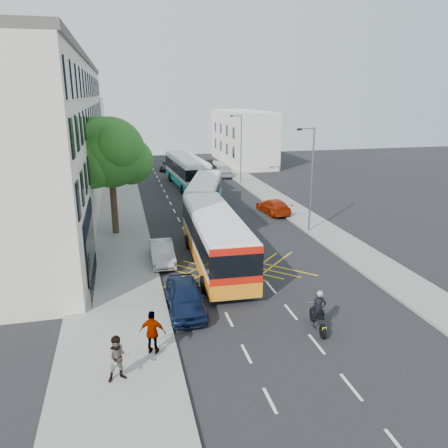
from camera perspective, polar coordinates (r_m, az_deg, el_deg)
ground at (r=22.57m, az=8.72°, el=-11.30°), size 120.00×120.00×0.00m
pavement_left at (r=34.96m, az=-13.91°, el=-1.20°), size 5.00×70.00×0.15m
pavement_right at (r=38.18m, az=10.80°, el=0.51°), size 3.00×70.00×0.15m
terrace_main at (r=43.46m, az=-21.94°, el=10.54°), size 8.30×45.00×13.50m
terrace_far at (r=73.83m, az=-18.60°, el=11.55°), size 8.00×20.00×10.00m
building_right at (r=69.30m, az=2.42°, el=11.27°), size 6.00×18.00×8.00m
street_tree at (r=33.60m, az=-14.67°, el=8.92°), size 6.30×5.70×8.80m
lamp_near at (r=33.97m, az=11.25°, el=6.36°), size 1.45×0.15×8.00m
lamp_far at (r=52.62m, az=2.13°, el=10.23°), size 1.45×0.15×8.00m
railings at (r=25.68m, az=-16.65°, el=-6.49°), size 0.08×5.60×1.14m
bus_near at (r=27.54m, az=-1.14°, el=-1.81°), size 3.32×12.13×3.39m
bus_mid at (r=40.39m, az=-2.52°, el=3.87°), size 5.39×10.89×2.99m
bus_far at (r=51.89m, az=-4.90°, el=6.98°), size 3.64×12.48×3.47m
motorbike at (r=20.85m, az=12.24°, el=-11.10°), size 0.75×2.23×1.98m
parked_car_blue at (r=22.21m, az=-5.09°, el=-9.44°), size 1.90×4.51×1.52m
parked_car_silver at (r=28.48m, az=-8.12°, el=-3.69°), size 1.46×4.16×1.37m
red_hatchback at (r=40.02m, az=6.46°, el=2.32°), size 2.30×4.74×1.33m
distant_car_grey at (r=63.44m, az=-7.36°, el=7.59°), size 2.75×4.89×1.29m
distant_car_silver at (r=57.67m, az=0.04°, el=6.94°), size 2.33×4.64×1.52m
distant_car_dark at (r=65.39m, az=-2.12°, el=7.95°), size 1.72×3.81×1.21m
pedestrian_near at (r=17.42m, az=-13.62°, el=-16.70°), size 0.99×0.82×1.83m
pedestrian_far at (r=18.71m, az=-9.29°, el=-13.78°), size 1.20×0.83×1.90m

